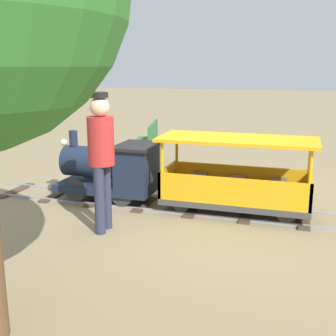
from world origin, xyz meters
TOP-DOWN VIEW (x-y plane):
  - ground_plane at (0.00, 0.00)m, footprint 60.00×60.00m
  - track at (0.00, 0.45)m, footprint 0.78×5.70m
  - locomotive at (0.00, 1.30)m, footprint 0.74×1.44m
  - passenger_car at (0.00, -0.45)m, footprint 0.84×2.00m
  - conductor_person at (-1.07, 0.93)m, footprint 0.30×0.30m
  - park_bench at (2.38, 1.65)m, footprint 1.36×0.67m

SIDE VIEW (x-z plane):
  - ground_plane at x=0.00m, z-range 0.00..0.00m
  - track at x=0.00m, z-range 0.00..0.04m
  - park_bench at x=2.38m, z-range 0.01..0.83m
  - passenger_car at x=0.00m, z-range -0.06..0.91m
  - locomotive at x=0.00m, z-range 0.00..0.96m
  - conductor_person at x=-1.07m, z-range 0.15..1.77m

